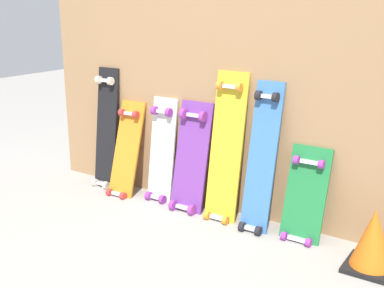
{
  "coord_description": "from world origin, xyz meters",
  "views": [
    {
      "loc": [
        1.67,
        -2.6,
        1.32
      ],
      "look_at": [
        0.0,
        -0.07,
        0.45
      ],
      "focal_mm": 46.74,
      "sensor_mm": 36.0,
      "label": 1
    }
  ],
  "objects": [
    {
      "name": "ground_plane",
      "position": [
        0.0,
        0.0,
        0.0
      ],
      "size": [
        12.0,
        12.0,
        0.0
      ],
      "primitive_type": "plane",
      "color": "#9E9991"
    },
    {
      "name": "skateboard_green",
      "position": [
        0.75,
        -0.05,
        0.23
      ],
      "size": [
        0.24,
        0.22,
        0.6
      ],
      "color": "#1E7238",
      "rests_on": "ground"
    },
    {
      "name": "plywood_wall_panel",
      "position": [
        0.0,
        0.07,
        0.92
      ],
      "size": [
        2.51,
        0.04,
        1.84
      ],
      "primitive_type": "cube",
      "color": "#99724C",
      "rests_on": "ground"
    },
    {
      "name": "skateboard_yellow",
      "position": [
        0.23,
        -0.04,
        0.42
      ],
      "size": [
        0.21,
        0.22,
        0.98
      ],
      "color": "gold",
      "rests_on": "ground"
    },
    {
      "name": "skateboard_orange",
      "position": [
        -0.56,
        -0.07,
        0.29
      ],
      "size": [
        0.2,
        0.26,
        0.72
      ],
      "color": "orange",
      "rests_on": "ground"
    },
    {
      "name": "skateboard_blue",
      "position": [
        0.48,
        -0.06,
        0.4
      ],
      "size": [
        0.17,
        0.25,
        0.94
      ],
      "color": "#386BAD",
      "rests_on": "ground"
    },
    {
      "name": "traffic_cone",
      "position": [
        1.18,
        -0.2,
        0.16
      ],
      "size": [
        0.25,
        0.25,
        0.33
      ],
      "color": "black",
      "rests_on": "ground"
    },
    {
      "name": "skateboard_purple",
      "position": [
        -0.03,
        -0.05,
        0.32
      ],
      "size": [
        0.24,
        0.23,
        0.76
      ],
      "color": "#6B338C",
      "rests_on": "ground"
    },
    {
      "name": "skateboard_black",
      "position": [
        -0.78,
        -0.02,
        0.4
      ],
      "size": [
        0.18,
        0.18,
        0.93
      ],
      "color": "black",
      "rests_on": "ground"
    },
    {
      "name": "skateboard_white",
      "position": [
        -0.28,
        -0.02,
        0.32
      ],
      "size": [
        0.19,
        0.18,
        0.76
      ],
      "color": "silver",
      "rests_on": "ground"
    }
  ]
}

